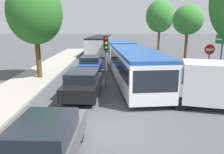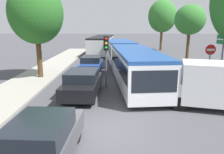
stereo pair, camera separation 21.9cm
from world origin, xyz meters
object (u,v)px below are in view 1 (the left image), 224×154
direction_sign_post (221,48)px  tree_left_mid (34,15)px  no_entry_sign (208,58)px  queued_car_graphite (45,142)px  queued_car_blue (90,64)px  white_van (220,84)px  tree_right_mid (187,20)px  city_bus_rear (99,43)px  queued_car_black (82,83)px  articulated_bus (127,58)px  tree_right_far (159,17)px  traffic_light (105,50)px

direction_sign_post → tree_left_mid: (-13.14, 1.57, 2.25)m
no_entry_sign → queued_car_graphite: bearing=-43.6°
queued_car_blue → white_van: bearing=-137.6°
tree_right_mid → city_bus_rear: bearing=140.1°
city_bus_rear → queued_car_black: (0.07, -20.05, -0.67)m
queued_car_graphite → tree_left_mid: (-3.68, 10.70, 4.07)m
queued_car_blue → queued_car_black: bearing=-176.2°
articulated_bus → tree_right_far: (6.42, 18.40, 3.91)m
queued_car_black → tree_right_mid: (9.83, 11.78, 3.84)m
articulated_bus → tree_right_far: bearing=155.2°
no_entry_sign → white_van: bearing=-16.1°
articulated_bus → queued_car_blue: size_ratio=4.02×
white_van → tree_right_far: (2.32, 26.07, 4.10)m
traffic_light → tree_right_mid: (8.52, 9.98, 2.11)m
no_entry_sign → tree_right_far: 21.98m
white_van → traffic_light: size_ratio=1.57×
queued_car_blue → tree_left_mid: bearing=126.1°
city_bus_rear → white_van: city_bus_rear is taller
direction_sign_post → no_entry_sign: bearing=-4.5°
articulated_bus → queued_car_blue: (-3.15, 0.93, -0.70)m
traffic_light → tree_left_mid: bearing=-118.6°
no_entry_sign → articulated_bus: bearing=-121.4°
white_van → queued_car_black: bearing=-0.5°
articulated_bus → tree_right_mid: 9.67m
city_bus_rear → direction_sign_post: size_ratio=3.25×
articulated_bus → traffic_light: size_ratio=4.94×
queued_car_graphite → queued_car_black: (0.25, 6.53, 0.04)m
tree_right_mid → tree_right_far: (-0.45, 12.39, 0.73)m
no_entry_sign → tree_right_mid: 9.80m
tree_right_mid → tree_right_far: tree_right_far is taller
queued_car_blue → articulated_bus: bearing=-104.2°
traffic_light → tree_right_far: 23.95m
queued_car_graphite → queued_car_blue: (0.06, 13.22, -0.01)m
queued_car_black → tree_right_mid: bearing=-37.6°
tree_right_mid → queued_car_graphite: bearing=-118.8°
queued_car_black → tree_right_mid: tree_right_mid is taller
queued_car_black → no_entry_sign: bearing=-71.2°
articulated_bus → tree_left_mid: size_ratio=2.34×
city_bus_rear → direction_sign_post: direction_sign_post is taller
queued_car_black → queued_car_graphite: bearing=-180.0°
white_van → tree_right_far: 26.49m
city_bus_rear → tree_left_mid: tree_left_mid is taller
queued_car_graphite → direction_sign_post: bearing=-43.8°
queued_car_black → queued_car_blue: 6.69m
queued_car_black → white_van: bearing=-102.9°
white_van → tree_right_far: tree_right_far is taller
queued_car_graphite → no_entry_sign: size_ratio=1.49×
city_bus_rear → traffic_light: 18.34m
traffic_light → no_entry_sign: 7.08m
queued_car_blue → traffic_light: 5.42m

